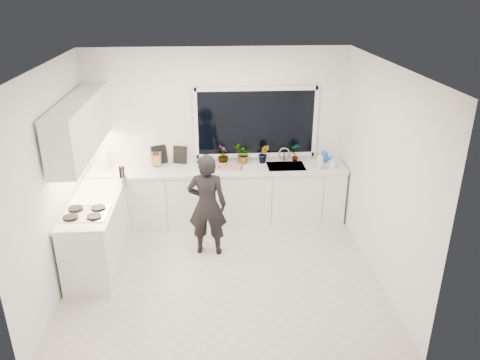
{
  "coord_description": "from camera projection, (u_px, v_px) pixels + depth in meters",
  "views": [
    {
      "loc": [
        -0.14,
        -5.27,
        3.55
      ],
      "look_at": [
        0.26,
        0.4,
        1.15
      ],
      "focal_mm": 35.0,
      "sensor_mm": 36.0,
      "label": 1
    }
  ],
  "objects": [
    {
      "name": "utensil_crock",
      "position": [
        123.0,
        182.0,
        6.49
      ],
      "size": [
        0.14,
        0.14,
        0.16
      ],
      "primitive_type": "cylinder",
      "rotation": [
        0.0,
        0.0,
        0.07
      ],
      "color": "#ADACB1",
      "rests_on": "countertop_left"
    },
    {
      "name": "watering_can",
      "position": [
        324.0,
        158.0,
        7.43
      ],
      "size": [
        0.15,
        0.15,
        0.13
      ],
      "primitive_type": "cylinder",
      "rotation": [
        0.0,
        0.0,
        0.07
      ],
      "color": "blue",
      "rests_on": "countertop_back"
    },
    {
      "name": "paper_towel_roll",
      "position": [
        106.0,
        160.0,
        7.14
      ],
      "size": [
        0.14,
        0.14,
        0.26
      ],
      "primitive_type": "cylinder",
      "rotation": [
        0.0,
        0.0,
        -0.28
      ],
      "color": "silver",
      "rests_on": "countertop_back"
    },
    {
      "name": "countertop_left",
      "position": [
        93.0,
        203.0,
        6.09
      ],
      "size": [
        0.62,
        1.6,
        0.04
      ],
      "primitive_type": "cube",
      "color": "silver",
      "rests_on": "base_cabinets_left"
    },
    {
      "name": "picture_frame_large",
      "position": [
        180.0,
        155.0,
        7.33
      ],
      "size": [
        0.22,
        0.08,
        0.28
      ],
      "primitive_type": "cube",
      "rotation": [
        0.0,
        0.0,
        -0.28
      ],
      "color": "black",
      "rests_on": "countertop_back"
    },
    {
      "name": "wall_right",
      "position": [
        382.0,
        174.0,
        5.83
      ],
      "size": [
        0.02,
        3.5,
        2.7
      ],
      "primitive_type": "cube",
      "color": "white",
      "rests_on": "ground"
    },
    {
      "name": "faucet",
      "position": [
        284.0,
        155.0,
        7.41
      ],
      "size": [
        0.03,
        0.03,
        0.22
      ],
      "primitive_type": "cylinder",
      "color": "silver",
      "rests_on": "countertop_back"
    },
    {
      "name": "ceiling",
      "position": [
        219.0,
        65.0,
        5.17
      ],
      "size": [
        4.0,
        3.5,
        0.02
      ],
      "primitive_type": "cube",
      "color": "white",
      "rests_on": "wall_back"
    },
    {
      "name": "base_cabinets_back",
      "position": [
        219.0,
        196.0,
        7.39
      ],
      "size": [
        3.92,
        0.58,
        0.88
      ],
      "primitive_type": "cube",
      "color": "white",
      "rests_on": "floor"
    },
    {
      "name": "wall_back",
      "position": [
        217.0,
        135.0,
        7.32
      ],
      "size": [
        4.0,
        0.02,
        2.7
      ],
      "primitive_type": "cube",
      "color": "white",
      "rests_on": "ground"
    },
    {
      "name": "floor",
      "position": [
        223.0,
        272.0,
        6.23
      ],
      "size": [
        4.0,
        3.5,
        0.02
      ],
      "primitive_type": "cube",
      "color": "beige",
      "rests_on": "ground"
    },
    {
      "name": "wall_left",
      "position": [
        53.0,
        183.0,
        5.58
      ],
      "size": [
        0.02,
        3.5,
        2.7
      ],
      "primitive_type": "cube",
      "color": "white",
      "rests_on": "ground"
    },
    {
      "name": "pizza",
      "position": [
        228.0,
        166.0,
        7.17
      ],
      "size": [
        0.43,
        0.34,
        0.01
      ],
      "primitive_type": "cube",
      "rotation": [
        0.0,
        0.0,
        -0.16
      ],
      "color": "red",
      "rests_on": "pizza_tray"
    },
    {
      "name": "person",
      "position": [
        207.0,
        205.0,
        6.41
      ],
      "size": [
        0.58,
        0.42,
        1.48
      ],
      "primitive_type": "imported",
      "rotation": [
        0.0,
        0.0,
        3.02
      ],
      "color": "black",
      "rests_on": "floor"
    },
    {
      "name": "herb_plants",
      "position": [
        250.0,
        154.0,
        7.33
      ],
      "size": [
        1.32,
        0.35,
        0.31
      ],
      "color": "#26662D",
      "rests_on": "countertop_back"
    },
    {
      "name": "countertop_back",
      "position": [
        219.0,
        169.0,
        7.2
      ],
      "size": [
        3.94,
        0.62,
        0.04
      ],
      "primitive_type": "cube",
      "color": "silver",
      "rests_on": "base_cabinets_back"
    },
    {
      "name": "stovetop",
      "position": [
        85.0,
        213.0,
        5.76
      ],
      "size": [
        0.56,
        0.48,
        0.03
      ],
      "primitive_type": "cube",
      "color": "black",
      "rests_on": "countertop_left"
    },
    {
      "name": "pizza_tray",
      "position": [
        228.0,
        167.0,
        7.18
      ],
      "size": [
        0.47,
        0.38,
        0.03
      ],
      "primitive_type": "cube",
      "rotation": [
        0.0,
        0.0,
        -0.16
      ],
      "color": "silver",
      "rests_on": "countertop_back"
    },
    {
      "name": "knife_block",
      "position": [
        157.0,
        159.0,
        7.23
      ],
      "size": [
        0.14,
        0.11,
        0.22
      ],
      "primitive_type": "cube",
      "rotation": [
        0.0,
        0.0,
        -0.09
      ],
      "color": "#9F654A",
      "rests_on": "countertop_back"
    },
    {
      "name": "base_cabinets_left",
      "position": [
        97.0,
        234.0,
        6.27
      ],
      "size": [
        0.58,
        1.6,
        0.88
      ],
      "primitive_type": "cube",
      "color": "white",
      "rests_on": "floor"
    },
    {
      "name": "soap_bottles",
      "position": [
        325.0,
        161.0,
        7.12
      ],
      "size": [
        0.35,
        0.15,
        0.28
      ],
      "color": "#D8BF66",
      "rests_on": "countertop_back"
    },
    {
      "name": "sink",
      "position": [
        286.0,
        169.0,
        7.29
      ],
      "size": [
        0.58,
        0.42,
        0.14
      ],
      "primitive_type": "cube",
      "color": "silver",
      "rests_on": "countertop_back"
    },
    {
      "name": "window",
      "position": [
        256.0,
        123.0,
        7.25
      ],
      "size": [
        1.8,
        0.02,
        1.0
      ],
      "primitive_type": "cube",
      "color": "black",
      "rests_on": "wall_back"
    },
    {
      "name": "picture_frame_small",
      "position": [
        159.0,
        155.0,
        7.31
      ],
      "size": [
        0.24,
        0.12,
        0.3
      ],
      "primitive_type": "cube",
      "rotation": [
        0.0,
        0.0,
        0.43
      ],
      "color": "black",
      "rests_on": "countertop_back"
    },
    {
      "name": "upper_cabinets",
      "position": [
        80.0,
        125.0,
        6.04
      ],
      "size": [
        0.34,
        2.1,
        0.7
      ],
      "primitive_type": "cube",
      "color": "white",
      "rests_on": "wall_left"
    }
  ]
}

